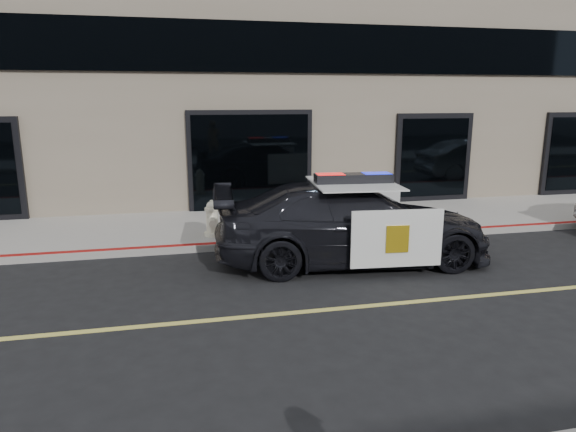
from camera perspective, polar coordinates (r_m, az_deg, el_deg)
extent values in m
plane|color=black|center=(8.35, 10.08, -9.73)|extent=(120.00, 120.00, 0.00)
cube|color=gray|center=(13.09, 1.36, -0.78)|extent=(60.00, 3.50, 0.15)
cube|color=#756856|center=(18.07, -2.80, 21.95)|extent=(60.00, 7.00, 12.00)
imported|color=black|center=(10.19, 7.15, -0.79)|extent=(3.12, 5.79, 1.57)
cube|color=white|center=(9.31, 12.01, -2.48)|extent=(1.67, 0.18, 1.05)
cube|color=white|center=(11.39, 8.28, 0.52)|extent=(1.67, 0.18, 1.05)
cube|color=white|center=(10.03, 7.28, 3.65)|extent=(1.73, 2.01, 0.03)
cube|color=gold|center=(9.28, 12.08, -2.53)|extent=(0.42, 0.05, 0.50)
cube|color=black|center=(10.02, 7.29, 4.16)|extent=(1.53, 0.52, 0.18)
cube|color=red|center=(9.91, 4.73, 4.20)|extent=(0.55, 0.38, 0.17)
cube|color=#0C19CC|center=(10.14, 9.81, 4.26)|extent=(0.55, 0.38, 0.17)
cylinder|color=white|center=(11.74, -8.38, -1.97)|extent=(0.37, 0.37, 0.08)
cylinder|color=white|center=(11.66, -8.43, -0.56)|extent=(0.27, 0.27, 0.51)
cylinder|color=white|center=(11.60, -8.48, 0.78)|extent=(0.32, 0.32, 0.06)
sphere|color=white|center=(11.59, -8.49, 1.07)|extent=(0.24, 0.24, 0.24)
cylinder|color=white|center=(11.57, -8.50, 1.57)|extent=(0.07, 0.07, 0.07)
cylinder|color=white|center=(11.82, -8.50, -0.02)|extent=(0.13, 0.12, 0.13)
cylinder|color=white|center=(11.48, -8.38, -0.41)|extent=(0.13, 0.12, 0.13)
cylinder|color=white|center=(11.46, -8.35, -0.79)|extent=(0.17, 0.14, 0.17)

